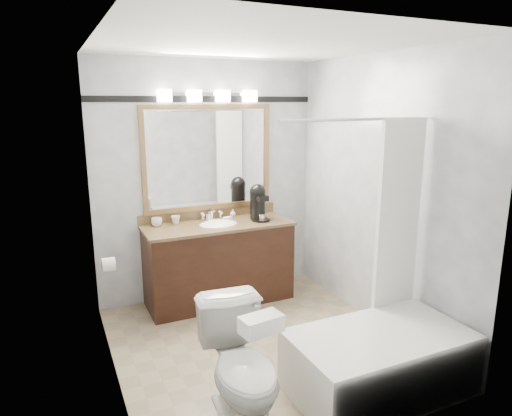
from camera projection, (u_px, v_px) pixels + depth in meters
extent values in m
cube|color=gray|center=(260.00, 346.00, 3.98)|extent=(2.40, 2.60, 0.01)
cube|color=white|center=(261.00, 43.00, 3.41)|extent=(2.40, 2.60, 0.01)
cube|color=silver|center=(208.00, 181.00, 4.85)|extent=(2.40, 0.01, 2.50)
cube|color=silver|center=(360.00, 253.00, 2.54)|extent=(2.40, 0.01, 2.50)
cube|color=silver|center=(106.00, 222.00, 3.21)|extent=(0.01, 2.60, 2.50)
cube|color=silver|center=(379.00, 194.00, 4.19)|extent=(0.01, 2.60, 2.50)
cube|color=black|center=(219.00, 264.00, 4.79)|extent=(1.50, 0.55, 0.82)
cube|color=olive|center=(218.00, 225.00, 4.69)|extent=(1.53, 0.58, 0.03)
cube|color=olive|center=(209.00, 213.00, 4.91)|extent=(1.53, 0.03, 0.10)
ellipsoid|color=white|center=(218.00, 227.00, 4.69)|extent=(0.44, 0.34, 0.14)
cube|color=olive|center=(207.00, 107.00, 4.65)|extent=(1.40, 0.04, 0.05)
cube|color=olive|center=(209.00, 207.00, 4.89)|extent=(1.40, 0.04, 0.05)
cube|color=olive|center=(143.00, 161.00, 4.50)|extent=(0.05, 0.04, 1.00)
cube|color=olive|center=(266.00, 155.00, 5.05)|extent=(0.05, 0.04, 1.00)
cube|color=white|center=(208.00, 158.00, 4.78)|extent=(1.30, 0.01, 1.00)
cube|color=silver|center=(207.00, 94.00, 4.61)|extent=(0.90, 0.05, 0.03)
cube|color=white|center=(164.00, 96.00, 4.39)|extent=(0.12, 0.12, 0.12)
cube|color=white|center=(194.00, 96.00, 4.51)|extent=(0.12, 0.12, 0.12)
cube|color=white|center=(223.00, 96.00, 4.64)|extent=(0.12, 0.12, 0.12)
cube|color=white|center=(250.00, 96.00, 4.76)|extent=(0.12, 0.12, 0.12)
cube|color=black|center=(206.00, 99.00, 4.65)|extent=(2.40, 0.01, 0.06)
cube|color=white|center=(379.00, 361.00, 3.33)|extent=(1.30, 0.72, 0.45)
cylinder|color=silver|center=(359.00, 119.00, 3.27)|extent=(1.30, 0.02, 0.02)
cube|color=white|center=(398.00, 218.00, 3.61)|extent=(0.40, 0.04, 1.55)
cylinder|color=white|center=(108.00, 264.00, 3.95)|extent=(0.11, 0.12, 0.12)
imported|color=white|center=(242.00, 368.00, 2.94)|extent=(0.51, 0.81, 0.80)
cube|color=white|center=(261.00, 324.00, 2.59)|extent=(0.26, 0.16, 0.10)
cylinder|color=black|center=(261.00, 220.00, 4.81)|extent=(0.20, 0.20, 0.02)
cylinder|color=black|center=(258.00, 205.00, 4.83)|extent=(0.16, 0.16, 0.29)
sphere|color=black|center=(258.00, 192.00, 4.80)|extent=(0.17, 0.17, 0.17)
cube|color=black|center=(262.00, 198.00, 4.74)|extent=(0.12, 0.12, 0.05)
cylinder|color=silver|center=(262.00, 217.00, 4.78)|extent=(0.07, 0.07, 0.07)
imported|color=white|center=(157.00, 222.00, 4.59)|extent=(0.12, 0.12, 0.08)
imported|color=white|center=(176.00, 220.00, 4.68)|extent=(0.11, 0.11, 0.08)
imported|color=white|center=(209.00, 216.00, 4.80)|extent=(0.05, 0.05, 0.10)
imported|color=white|center=(233.00, 213.00, 4.97)|extent=(0.07, 0.07, 0.08)
cube|color=beige|center=(228.00, 218.00, 4.85)|extent=(0.10, 0.08, 0.03)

